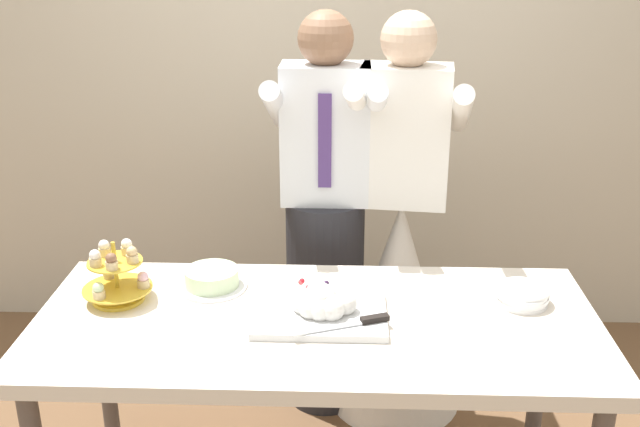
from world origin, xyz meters
name	(u,v)px	position (x,y,z in m)	size (l,w,h in m)	color
rear_wall	(329,39)	(0.00, 1.46, 1.45)	(5.20, 0.10, 2.90)	beige
dessert_table	(317,339)	(0.00, 0.00, 0.70)	(1.80, 0.80, 0.78)	silver
cupcake_stand	(116,276)	(-0.66, 0.10, 0.86)	(0.23, 0.23, 0.21)	gold
main_cake_tray	(321,306)	(0.01, 0.01, 0.82)	(0.43, 0.32, 0.13)	silver
plate_stack	(522,296)	(0.67, 0.13, 0.80)	(0.18, 0.18, 0.05)	white
round_cake	(212,279)	(-0.37, 0.20, 0.81)	(0.24, 0.24, 0.07)	white
person_groom	(325,240)	(0.01, 0.71, 0.75)	(0.46, 0.49, 1.66)	#232328
person_bride	(399,279)	(0.31, 0.69, 0.58)	(0.56, 0.56, 1.66)	white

